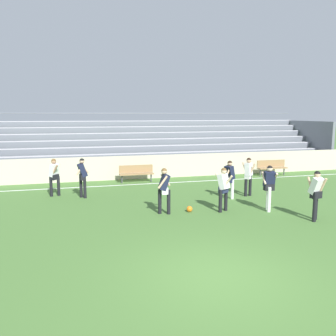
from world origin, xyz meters
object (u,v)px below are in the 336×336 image
bench_far_right (136,172)px  player_dark_challenging (229,176)px  player_white_deep_cover (223,186)px  soccer_ball (189,209)px  player_dark_wide_left (269,184)px  bench_far_left (272,166)px  bleacher_stand (167,144)px  player_white_dropping_back (54,174)px  player_white_overlapping (316,191)px  player_dark_on_ball (164,187)px  player_white_pressing_high (248,173)px  player_dark_wide_right (82,174)px

bench_far_right → player_dark_challenging: player_dark_challenging is taller
player_white_deep_cover → soccer_ball: bearing=168.2°
player_dark_wide_left → bench_far_left: bearing=58.0°
bleacher_stand → player_white_deep_cover: (-0.65, -10.71, -0.64)m
player_white_dropping_back → player_white_overlapping: size_ratio=0.97×
bench_far_right → player_dark_on_ball: bearing=-90.5°
player_dark_wide_left → player_white_overlapping: size_ratio=1.00×
player_dark_on_ball → player_dark_challenging: 3.60m
soccer_ball → player_dark_challenging: bearing=34.0°
bench_far_right → player_white_dropping_back: player_white_dropping_back is taller
soccer_ball → bleacher_stand: bearing=79.9°
bench_far_left → player_white_pressing_high: bearing=-131.0°
player_white_overlapping → player_dark_challenging: (-1.48, 3.64, -0.05)m
bench_far_left → bench_far_right: 8.04m
player_dark_wide_left → player_dark_challenging: bearing=105.5°
player_white_dropping_back → player_white_deep_cover: bearing=-34.4°
bench_far_left → bleacher_stand: bearing=140.9°
player_dark_wide_right → soccer_ball: player_dark_wide_right is taller
bleacher_stand → player_white_overlapping: size_ratio=12.77×
player_white_pressing_high → bleacher_stand: bearing=99.3°
player_white_overlapping → soccer_ball: player_white_overlapping is taller
player_white_deep_cover → bleacher_stand: bearing=86.6°
player_dark_wide_right → player_dark_wide_left: size_ratio=1.00×
bench_far_right → player_white_dropping_back: (-4.01, -2.23, 0.44)m
player_white_overlapping → player_dark_challenging: 3.93m
player_white_deep_cover → player_white_overlapping: player_white_overlapping is taller
bleacher_stand → player_white_dropping_back: (-6.78, -6.51, -0.63)m
bench_far_left → player_white_overlapping: (-3.37, -8.28, 0.47)m
bench_far_right → player_white_deep_cover: (2.13, -6.44, 0.43)m
player_dark_wide_right → soccer_ball: (3.73, -3.30, -0.92)m
player_white_dropping_back → soccer_ball: 6.36m
bench_far_right → player_dark_wide_right: player_dark_wide_right is taller
player_dark_challenging → soccer_ball: bearing=-146.0°
player_dark_wide_left → soccer_ball: bearing=168.0°
player_dark_wide_left → player_dark_challenging: 2.24m
player_white_deep_cover → player_white_overlapping: 3.14m
bleacher_stand → player_white_dropping_back: bleacher_stand is taller
player_dark_on_ball → player_dark_wide_left: 3.89m
bleacher_stand → player_dark_wide_right: size_ratio=12.70×
player_white_deep_cover → player_white_dropping_back: (-6.14, 4.20, 0.01)m
player_white_pressing_high → player_dark_wide_left: 2.43m
player_dark_on_ball → soccer_ball: player_dark_on_ball is taller
player_dark_wide_right → player_dark_wide_left: player_dark_wide_right is taller
player_white_dropping_back → player_white_overlapping: 10.58m
player_dark_wide_left → player_white_overlapping: 1.73m
player_dark_wide_right → player_white_dropping_back: (-1.18, 0.64, -0.04)m
player_white_dropping_back → player_dark_wide_left: 9.03m
player_dark_on_ball → player_dark_wide_right: 4.32m
bench_far_left → player_white_deep_cover: 8.75m
player_white_overlapping → player_dark_challenging: bearing=112.1°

